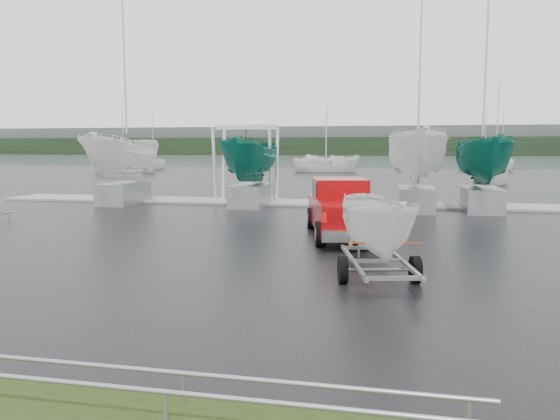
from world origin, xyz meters
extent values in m
plane|color=black|center=(0.00, 0.00, 0.00)|extent=(120.00, 120.00, 0.00)
plane|color=gray|center=(0.00, 100.00, -0.01)|extent=(300.00, 300.00, 0.00)
cube|color=#979792|center=(0.00, 13.00, 0.05)|extent=(30.00, 3.00, 0.12)
cube|color=black|center=(0.00, 170.00, 3.00)|extent=(300.00, 8.00, 6.00)
cube|color=#4C5651|center=(0.00, 178.00, 5.00)|extent=(300.00, 6.00, 10.00)
cube|color=#8E070A|center=(4.71, 3.00, 0.76)|extent=(3.08, 5.82, 0.91)
cube|color=#8E070A|center=(4.49, 3.98, 1.48)|extent=(2.21, 2.53, 0.81)
cube|color=black|center=(4.49, 3.98, 1.53)|extent=(2.18, 2.30, 0.52)
cube|color=silver|center=(5.34, 0.25, 0.48)|extent=(1.92, 0.59, 0.33)
cylinder|color=black|center=(3.43, 4.57, 0.38)|extent=(0.45, 0.81, 0.76)
cylinder|color=black|center=(5.20, 4.97, 0.38)|extent=(0.45, 0.81, 0.76)
cylinder|color=black|center=(4.23, 1.03, 0.38)|extent=(0.45, 0.81, 0.76)
cylinder|color=black|center=(6.00, 1.43, 0.38)|extent=(0.45, 0.81, 0.76)
cube|color=#919499|center=(5.51, -2.99, 0.45)|extent=(0.87, 3.53, 0.08)
cube|color=#919499|center=(6.58, -2.75, 0.45)|extent=(0.87, 3.53, 0.08)
cylinder|color=#919499|center=(6.09, -3.06, 0.30)|extent=(1.58, 0.43, 0.08)
cylinder|color=black|center=(5.31, -3.24, 0.30)|extent=(0.31, 0.62, 0.60)
cylinder|color=black|center=(6.87, -2.89, 0.30)|extent=(0.31, 0.62, 0.60)
imported|color=silver|center=(6.04, -2.87, 2.40)|extent=(1.73, 1.76, 3.83)
cube|color=#DE4007|center=(5.87, -2.09, 1.00)|extent=(1.52, 0.38, 0.03)
cube|color=#DE4007|center=(6.22, -3.65, 1.00)|extent=(1.52, 0.38, 0.03)
cylinder|color=silver|center=(-2.87, 12.20, 2.00)|extent=(0.16, 0.58, 3.99)
cylinder|color=silver|center=(-2.87, 13.80, 2.00)|extent=(0.16, 0.58, 3.99)
cylinder|color=silver|center=(0.13, 12.20, 2.00)|extent=(0.16, 0.58, 3.99)
cylinder|color=silver|center=(0.13, 13.80, 2.00)|extent=(0.16, 0.58, 3.99)
cube|color=silver|center=(-1.37, 13.00, 4.00)|extent=(3.30, 0.25, 0.25)
cube|color=#919499|center=(-7.42, 11.00, 0.55)|extent=(1.60, 3.20, 1.10)
imported|color=silver|center=(-7.42, 11.00, 4.40)|extent=(2.48, 2.55, 6.60)
cylinder|color=#B2B2B7|center=(-7.42, 11.50, 7.16)|extent=(0.10, 0.10, 7.00)
cube|color=#919499|center=(-0.62, 11.20, 0.55)|extent=(1.60, 3.20, 1.10)
imported|color=#0E6251|center=(-0.62, 11.20, 4.13)|extent=(2.28, 2.34, 6.07)
cube|color=#919499|center=(7.39, 11.00, 0.55)|extent=(1.60, 3.20, 1.10)
imported|color=silver|center=(7.39, 11.00, 4.64)|extent=(2.66, 2.73, 7.07)
cylinder|color=#B2B2B7|center=(7.39, 11.50, 7.34)|extent=(0.10, 0.10, 7.00)
cube|color=#919499|center=(10.31, 11.30, 0.55)|extent=(1.60, 3.20, 1.10)
imported|color=#0E6251|center=(10.31, 11.30, 4.18)|extent=(2.32, 2.38, 6.17)
cylinder|color=#B2B2B7|center=(10.31, 11.80, 6.99)|extent=(0.10, 0.10, 7.00)
cylinder|color=#919499|center=(4.00, -9.75, 0.35)|extent=(7.00, 0.06, 0.06)
cylinder|color=#919499|center=(4.00, -9.25, 0.35)|extent=(7.00, 0.06, 0.06)
imported|color=silver|center=(-23.13, 40.79, 0.00)|extent=(3.40, 3.36, 7.00)
cylinder|color=#B2B2B7|center=(-23.13, 40.79, 4.00)|extent=(0.08, 0.08, 8.00)
imported|color=silver|center=(-1.58, 49.09, 0.00)|extent=(3.50, 3.43, 7.89)
cylinder|color=#B2B2B7|center=(-1.58, 49.09, 4.00)|extent=(0.08, 0.08, 8.00)
imported|color=silver|center=(14.24, 31.28, 0.00)|extent=(2.49, 2.53, 5.67)
cylinder|color=#B2B2B7|center=(14.24, 31.28, 4.00)|extent=(0.08, 0.08, 8.00)
imported|color=silver|center=(17.14, 56.10, 0.00)|extent=(3.30, 3.25, 6.97)
cylinder|color=#B2B2B7|center=(17.14, 56.10, 4.00)|extent=(0.08, 0.08, 8.00)
imported|color=silver|center=(-24.95, 52.34, 0.00)|extent=(2.58, 2.64, 6.33)
cylinder|color=#B2B2B7|center=(-24.95, 52.34, 4.00)|extent=(0.08, 0.08, 8.00)
imported|color=silver|center=(-3.86, 66.78, 0.00)|extent=(3.92, 3.92, 7.27)
cylinder|color=#B2B2B7|center=(-3.86, 66.78, 4.00)|extent=(0.08, 0.08, 8.00)
imported|color=silver|center=(21.60, 69.91, 0.00)|extent=(2.77, 2.83, 6.78)
cylinder|color=#B2B2B7|center=(21.60, 69.91, 4.00)|extent=(0.08, 0.08, 8.00)
camera|label=1|loc=(6.38, -15.00, 2.99)|focal=35.00mm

